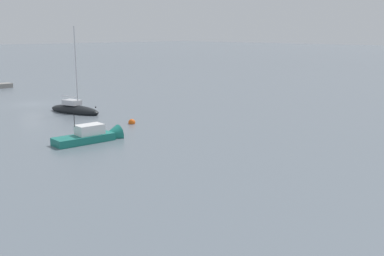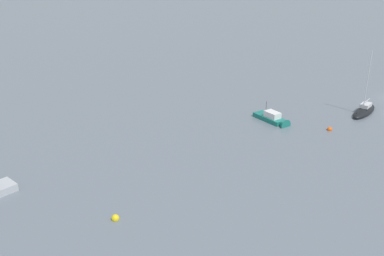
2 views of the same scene
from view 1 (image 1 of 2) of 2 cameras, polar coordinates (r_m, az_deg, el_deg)
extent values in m
plane|color=slate|center=(57.56, -19.32, 2.83)|extent=(500.00, 500.00, 0.00)
cube|color=gray|center=(75.71, -22.42, 4.89)|extent=(2.42, 1.81, 0.66)
ellipsoid|color=black|center=(50.04, -14.36, 2.12)|extent=(3.51, 6.96, 1.15)
cube|color=silver|center=(50.15, -14.67, 3.10)|extent=(1.58, 2.10, 0.53)
cylinder|color=silver|center=(49.10, -14.21, 7.41)|extent=(0.11, 0.11, 8.14)
cylinder|color=silver|center=(50.29, -14.94, 3.79)|extent=(0.66, 2.29, 0.09)
sphere|color=black|center=(47.76, -11.86, 2.54)|extent=(0.15, 0.15, 0.15)
cube|color=#197266|center=(36.45, -13.29, -1.48)|extent=(4.71, 1.90, 0.77)
cone|color=#197266|center=(37.53, -10.15, -0.96)|extent=(1.69, 1.70, 1.63)
cube|color=white|center=(36.53, -12.57, -0.17)|extent=(2.10, 1.38, 0.77)
cube|color=#283847|center=(36.78, -11.81, 0.00)|extent=(0.15, 1.23, 0.54)
cylinder|color=black|center=(35.79, -14.41, 1.01)|extent=(0.05, 0.05, 1.08)
sphere|color=#EA5914|center=(43.11, -7.47, 0.69)|extent=(0.65, 0.65, 0.65)
camera|label=2|loc=(58.85, 61.59, 19.36)|focal=42.43mm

